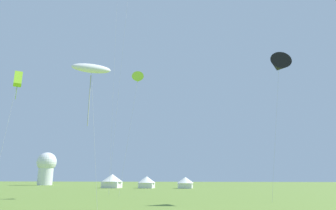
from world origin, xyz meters
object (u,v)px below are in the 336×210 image
at_px(kite_white_parafoil, 91,69).
at_px(festival_tent_left, 147,182).
at_px(observatory_dome, 46,167).
at_px(kite_lime_delta, 138,79).
at_px(kite_lime_box, 18,79).
at_px(kite_black_delta, 279,65).
at_px(festival_tent_center, 185,182).
at_px(festival_tent_right, 112,180).

xyz_separation_m(kite_white_parafoil, festival_tent_left, (-5.79, 45.23, -10.22)).
bearing_deg(observatory_dome, kite_lime_delta, -50.11).
bearing_deg(kite_white_parafoil, kite_lime_box, -178.97).
xyz_separation_m(kite_lime_box, observatory_dome, (-39.48, 69.57, -5.05)).
height_order(kite_black_delta, festival_tent_center, kite_black_delta).
height_order(festival_tent_center, observatory_dome, observatory_dome).
bearing_deg(festival_tent_right, kite_lime_delta, -65.31).
distance_m(kite_black_delta, observatory_dome, 89.32).
relative_size(festival_tent_center, observatory_dome, 0.36).
xyz_separation_m(kite_lime_delta, festival_tent_right, (-14.83, 32.26, -13.38)).
bearing_deg(kite_lime_box, kite_black_delta, 17.91).
height_order(kite_lime_box, festival_tent_left, kite_lime_box).
relative_size(festival_tent_right, festival_tent_center, 1.27).
relative_size(kite_lime_delta, festival_tent_right, 3.29).
height_order(kite_lime_box, observatory_dome, kite_lime_box).
bearing_deg(festival_tent_left, observatory_dome, 149.30).
relative_size(festival_tent_right, festival_tent_left, 1.20).
relative_size(kite_white_parafoil, festival_tent_right, 2.53).
height_order(festival_tent_left, observatory_dome, observatory_dome).
distance_m(kite_lime_box, festival_tent_left, 46.38).
height_order(kite_lime_box, festival_tent_right, kite_lime_box).
distance_m(kite_white_parafoil, festival_tent_left, 46.73).
bearing_deg(kite_black_delta, festival_tent_center, 111.11).
distance_m(kite_lime_delta, festival_tent_right, 37.95).
relative_size(kite_white_parafoil, kite_lime_box, 1.05).
bearing_deg(kite_white_parafoil, festival_tent_center, 85.92).
distance_m(kite_black_delta, festival_tent_right, 50.58).
xyz_separation_m(kite_white_parafoil, festival_tent_center, (3.22, 45.23, -10.30)).
bearing_deg(observatory_dome, kite_lime_box, -60.43).
distance_m(kite_white_parafoil, kite_lime_box, 7.11).
relative_size(kite_white_parafoil, kite_lime_delta, 0.77).
height_order(kite_white_parafoil, kite_lime_delta, kite_lime_delta).
distance_m(kite_lime_box, kite_black_delta, 26.15).
relative_size(kite_lime_box, festival_tent_right, 2.42).
xyz_separation_m(kite_lime_delta, kite_black_delta, (17.01, -5.10, -1.21)).
bearing_deg(kite_black_delta, festival_tent_left, 122.10).
height_order(kite_lime_box, kite_black_delta, kite_black_delta).
height_order(kite_lime_delta, festival_tent_right, kite_lime_delta).
bearing_deg(kite_lime_box, kite_white_parafoil, 1.03).
relative_size(kite_lime_box, kite_black_delta, 0.78).
bearing_deg(festival_tent_right, festival_tent_center, 0.00).
height_order(kite_lime_delta, festival_tent_left, kite_lime_delta).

